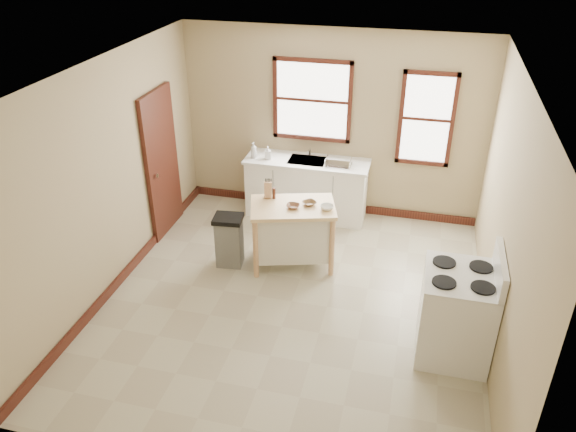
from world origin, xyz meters
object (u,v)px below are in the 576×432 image
object	(u,v)px
bowl_b	(309,203)
trash_bin	(229,241)
bowl_c	(327,207)
soap_bottle_a	(254,150)
pepper_grinder	(274,193)
dish_rack	(338,162)
knife_block	(268,190)
kitchen_island	(293,235)
bowl_a	(293,206)
gas_stove	(458,304)
soap_bottle_b	(268,153)

from	to	relation	value
bowl_b	trash_bin	size ratio (longest dim) A/B	0.24
bowl_c	trash_bin	distance (m)	1.38
soap_bottle_a	pepper_grinder	xyz separation A→B (m)	(0.63, -1.15, -0.09)
dish_rack	bowl_c	size ratio (longest dim) A/B	2.21
dish_rack	trash_bin	distance (m)	2.02
bowl_c	knife_block	bearing A→B (deg)	169.64
dish_rack	bowl_c	xyz separation A→B (m)	(0.07, -1.30, -0.06)
bowl_c	kitchen_island	bearing A→B (deg)	-178.91
knife_block	pepper_grinder	world-z (taller)	knife_block
dish_rack	knife_block	size ratio (longest dim) A/B	1.87
bowl_a	soap_bottle_a	bearing A→B (deg)	124.79
pepper_grinder	gas_stove	xyz separation A→B (m)	(2.35, -1.38, -0.32)
trash_bin	dish_rack	bearing A→B (deg)	45.85
pepper_grinder	bowl_c	xyz separation A→B (m)	(0.73, -0.13, -0.05)
kitchen_island	bowl_a	size ratio (longest dim) A/B	6.40
kitchen_island	bowl_b	size ratio (longest dim) A/B	6.26
soap_bottle_b	trash_bin	size ratio (longest dim) A/B	0.28
kitchen_island	bowl_a	bearing A→B (deg)	-90.84
dish_rack	knife_block	world-z (taller)	knife_block
dish_rack	soap_bottle_b	bearing A→B (deg)	-168.26
bowl_c	bowl_a	bearing A→B (deg)	-171.90
soap_bottle_b	pepper_grinder	size ratio (longest dim) A/B	1.33
soap_bottle_a	bowl_a	bearing A→B (deg)	-42.41
knife_block	bowl_a	size ratio (longest dim) A/B	1.19
bowl_b	trash_bin	distance (m)	1.18
dish_rack	gas_stove	world-z (taller)	gas_stove
bowl_c	gas_stove	xyz separation A→B (m)	(1.62, -1.25, -0.28)
kitchen_island	pepper_grinder	size ratio (longest dim) A/B	7.17
knife_block	gas_stove	xyz separation A→B (m)	(2.43, -1.39, -0.35)
pepper_grinder	bowl_b	bearing A→B (deg)	-7.15
bowl_c	pepper_grinder	bearing A→B (deg)	169.90
kitchen_island	bowl_c	world-z (taller)	bowl_c
bowl_b	gas_stove	bearing A→B (deg)	-35.25
bowl_a	bowl_c	distance (m)	0.43
kitchen_island	knife_block	distance (m)	0.68
dish_rack	pepper_grinder	size ratio (longest dim) A/B	2.50
soap_bottle_a	bowl_b	size ratio (longest dim) A/B	1.41
gas_stove	soap_bottle_a	bearing A→B (deg)	139.70
kitchen_island	bowl_a	world-z (taller)	bowl_a
pepper_grinder	bowl_b	size ratio (longest dim) A/B	0.87
pepper_grinder	gas_stove	world-z (taller)	gas_stove
kitchen_island	pepper_grinder	bearing A→B (deg)	137.87
soap_bottle_b	bowl_b	xyz separation A→B (m)	(0.89, -1.21, -0.12)
trash_bin	knife_block	bearing A→B (deg)	33.93
bowl_c	soap_bottle_b	bearing A→B (deg)	131.66
dish_rack	bowl_b	xyz separation A→B (m)	(-0.17, -1.23, -0.07)
soap_bottle_a	dish_rack	size ratio (longest dim) A/B	0.65
dish_rack	gas_stove	distance (m)	3.07
soap_bottle_a	gas_stove	size ratio (longest dim) A/B	0.19
soap_bottle_b	bowl_a	size ratio (longest dim) A/B	1.19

